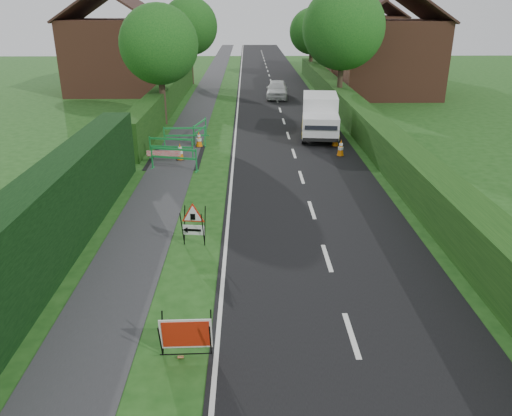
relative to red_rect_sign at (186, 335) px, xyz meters
name	(u,v)px	position (x,y,z in m)	size (l,w,h in m)	color
ground	(237,277)	(0.94, 3.07, -0.50)	(120.00, 120.00, 0.00)	#1B4714
road_surface	(271,82)	(3.44, 38.07, -0.49)	(6.00, 90.00, 0.02)	black
footpath	(211,82)	(-2.06, 38.07, -0.49)	(2.00, 90.00, 0.02)	#2D2D30
hedge_west_near	(43,279)	(-4.06, 3.07, -0.50)	(1.10, 18.00, 2.50)	black
hedge_west_far	(168,111)	(-4.06, 25.07, -0.50)	(1.00, 24.00, 1.80)	#14380F
hedge_east	(358,131)	(7.44, 19.07, -0.50)	(1.20, 50.00, 1.50)	#14380F
house_west	(117,54)	(-9.06, 33.07, 2.40)	(7.50, 7.40, 7.88)	brown
house_east_a	(387,56)	(11.94, 31.07, 2.40)	(7.50, 7.40, 7.88)	brown
house_east_b	(361,43)	(12.94, 45.07, 2.40)	(7.50, 7.40, 7.88)	brown
tree_nw	(159,45)	(-3.66, 21.07, 3.98)	(4.40, 4.40, 6.70)	#2D2116
tree_ne	(343,28)	(7.34, 25.07, 4.68)	(5.20, 5.20, 7.79)	#2D2116
tree_fw	(189,26)	(-3.66, 37.07, 4.33)	(4.80, 4.80, 7.24)	#2D2116
tree_fe	(312,31)	(7.34, 41.07, 3.72)	(4.20, 4.20, 6.33)	#2D2116
red_rect_sign	(186,335)	(0.00, 0.00, 0.00)	(1.04, 0.64, 0.87)	black
triangle_sign	(192,221)	(-0.37, 4.95, 0.28)	(0.85, 0.85, 1.12)	black
works_van	(320,116)	(5.08, 17.96, 0.62)	(2.30, 4.78, 2.10)	silver
traffic_cone_0	(341,148)	(5.57, 14.16, -0.11)	(0.38, 0.38, 0.79)	black
traffic_cone_1	(336,139)	(5.61, 15.88, -0.11)	(0.38, 0.38, 0.79)	black
traffic_cone_2	(336,126)	(6.11, 18.68, -0.11)	(0.38, 0.38, 0.79)	black
traffic_cone_3	(180,152)	(-1.81, 13.65, -0.11)	(0.38, 0.38, 0.79)	black
traffic_cone_4	(199,139)	(-1.15, 15.89, -0.11)	(0.38, 0.38, 0.79)	black
ped_barrier_0	(174,156)	(-1.88, 12.17, 0.13)	(2.08, 0.85, 1.00)	#178337
ped_barrier_1	(171,145)	(-2.23, 13.90, 0.13)	(2.09, 0.68, 1.00)	#178337
ped_barrier_2	(184,134)	(-1.87, 16.02, 0.13)	(2.07, 0.43, 1.00)	#178337
ped_barrier_3	(200,128)	(-1.21, 17.19, 0.13)	(0.80, 2.09, 1.00)	#178337
redwhite_plank	(164,163)	(-2.47, 13.18, -0.50)	(1.50, 0.04, 0.25)	red
litter_can	(181,359)	(-0.12, -0.11, -0.50)	(0.07, 0.07, 0.12)	#BF7F4C
hatchback_car	(277,89)	(3.50, 29.82, 0.16)	(1.55, 3.86, 1.31)	white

